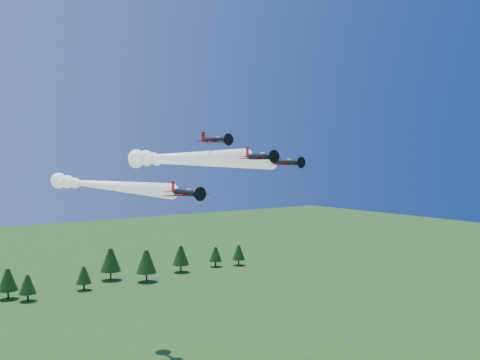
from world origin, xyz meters
TOP-DOWN VIEW (x-y plane):
  - plane_lead at (0.58, 22.99)m, footprint 7.41×53.33m
  - plane_left at (-10.79, 34.79)m, footprint 8.57×61.27m
  - plane_right at (7.38, 31.81)m, footprint 7.82×60.58m
  - plane_slot at (0.91, 8.21)m, footprint 7.46×8.12m
  - treeline at (-1.64, 108.99)m, footprint 160.44×18.74m

SIDE VIEW (x-z plane):
  - treeline at x=-1.64m, z-range 0.45..12.10m
  - plane_left at x=-10.79m, z-range 37.43..41.13m
  - plane_right at x=7.38m, z-range 42.04..45.74m
  - plane_lead at x=0.58m, z-range 43.00..46.70m
  - plane_slot at x=0.91m, z-range 46.46..49.09m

